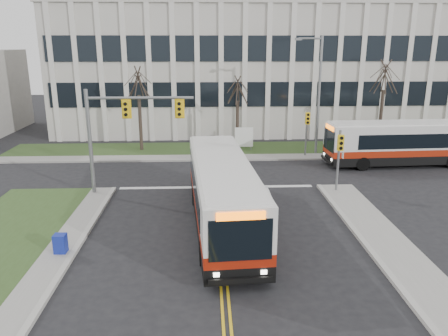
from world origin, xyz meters
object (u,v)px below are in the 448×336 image
directory_sign (244,137)px  bus_main (222,195)px  bus_cross (407,144)px  newspaper_box_blue (61,245)px  streetlight (317,90)px

directory_sign → bus_main: size_ratio=0.17×
bus_main → bus_cross: bearing=33.3°
directory_sign → newspaper_box_blue: directory_sign is taller
streetlight → bus_main: (-7.89, -13.96, -3.59)m
bus_main → bus_cross: 17.48m
streetlight → bus_cross: bearing=-29.2°
bus_main → streetlight: bearing=56.5°
streetlight → bus_cross: 7.78m
streetlight → directory_sign: size_ratio=4.60×
bus_main → newspaper_box_blue: bus_main is taller
streetlight → bus_main: bearing=-119.5°
streetlight → directory_sign: 6.96m
newspaper_box_blue → directory_sign: bearing=64.6°
newspaper_box_blue → bus_main: bearing=24.1°
streetlight → bus_main: streetlight is taller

